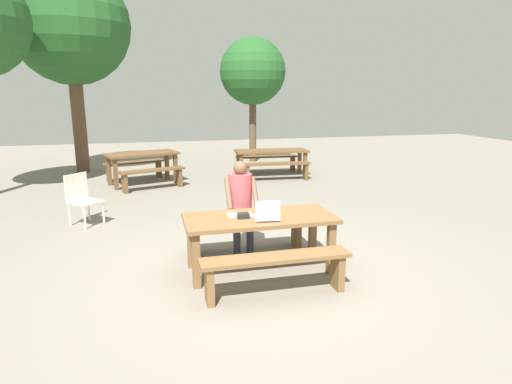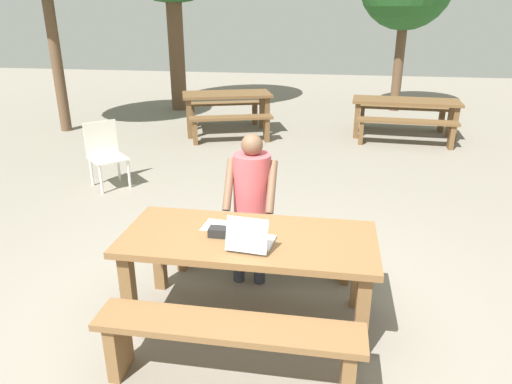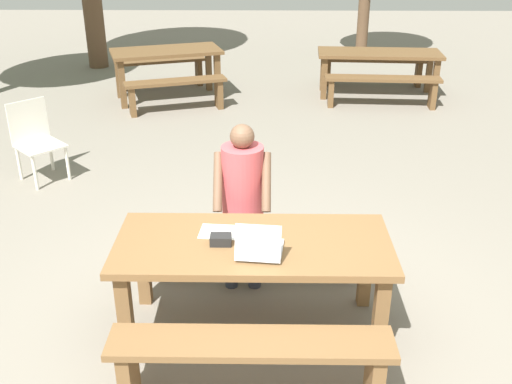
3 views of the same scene
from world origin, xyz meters
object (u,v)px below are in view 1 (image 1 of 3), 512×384
object	(u,v)px
picnic_table_mid	(142,158)
tree_rear	(70,26)
person_seated	(241,200)
picnic_table_rear	(271,154)
tree_left	(253,72)
small_pouch	(243,216)
plastic_chair	(82,198)
picnic_table_front	(260,224)
laptop	(267,215)

from	to	relation	value
picnic_table_mid	tree_rear	world-z (taller)	tree_rear
person_seated	picnic_table_rear	bearing A→B (deg)	69.60
tree_left	tree_rear	world-z (taller)	tree_rear
person_seated	tree_left	size ratio (longest dim) A/B	0.33
small_pouch	tree_left	world-z (taller)	tree_left
tree_left	person_seated	bearing A→B (deg)	-104.83
tree_left	plastic_chair	bearing A→B (deg)	-126.67
plastic_chair	tree_left	world-z (taller)	tree_left
plastic_chair	picnic_table_mid	distance (m)	3.26
picnic_table_front	tree_rear	world-z (taller)	tree_rear
plastic_chair	picnic_table_rear	xyz separation A→B (m)	(4.31, 3.34, 0.14)
picnic_table_front	picnic_table_rear	size ratio (longest dim) A/B	0.95
laptop	plastic_chair	distance (m)	3.75
laptop	person_seated	xyz separation A→B (m)	(-0.14, 0.83, -0.01)
laptop	picnic_table_rear	bearing A→B (deg)	-100.64
small_pouch	tree_rear	world-z (taller)	tree_rear
picnic_table_front	picnic_table_rear	world-z (taller)	picnic_table_front
person_seated	picnic_table_mid	world-z (taller)	person_seated
picnic_table_front	laptop	world-z (taller)	laptop
picnic_table_front	laptop	bearing A→B (deg)	-74.51
small_pouch	picnic_table_rear	bearing A→B (deg)	70.81
small_pouch	plastic_chair	bearing A→B (deg)	129.61
laptop	tree_rear	size ratio (longest dim) A/B	0.06
picnic_table_front	small_pouch	world-z (taller)	small_pouch
small_pouch	tree_left	size ratio (longest dim) A/B	0.04
picnic_table_rear	tree_rear	size ratio (longest dim) A/B	0.36
picnic_table_front	plastic_chair	size ratio (longest dim) A/B	2.14
laptop	picnic_table_mid	xyz separation A→B (m)	(-1.50, 5.91, -0.13)
laptop	small_pouch	distance (m)	0.29
plastic_chair	tree_left	xyz separation A→B (m)	(4.43, 5.95, 2.36)
person_seated	tree_left	xyz separation A→B (m)	(2.09, 7.91, 2.05)
picnic_table_rear	tree_rear	xyz separation A→B (m)	(-4.99, 1.90, 3.29)
picnic_table_front	small_pouch	distance (m)	0.26
small_pouch	tree_left	xyz separation A→B (m)	(2.21, 8.62, 2.07)
picnic_table_mid	picnic_table_rear	world-z (taller)	picnic_table_mid
plastic_chair	tree_left	bearing A→B (deg)	7.97
person_seated	tree_rear	bearing A→B (deg)	112.72
laptop	tree_left	world-z (taller)	tree_left
picnic_table_rear	tree_rear	world-z (taller)	tree_rear
picnic_table_front	picnic_table_rear	distance (m)	6.26
tree_rear	picnic_table_rear	bearing A→B (deg)	-20.83
picnic_table_front	tree_left	xyz separation A→B (m)	(2.00, 8.59, 2.20)
picnic_table_front	person_seated	xyz separation A→B (m)	(-0.09, 0.68, 0.15)
picnic_table_front	picnic_table_rear	bearing A→B (deg)	72.56
tree_rear	plastic_chair	bearing A→B (deg)	-82.59
plastic_chair	picnic_table_rear	distance (m)	5.45
small_pouch	tree_rear	size ratio (longest dim) A/B	0.03
person_seated	tree_rear	world-z (taller)	tree_rear
tree_rear	picnic_table_mid	bearing A→B (deg)	-52.06
picnic_table_front	picnic_table_mid	size ratio (longest dim) A/B	1.02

